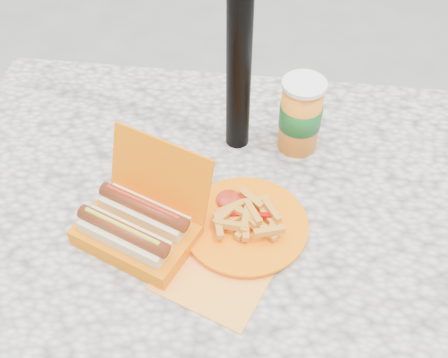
# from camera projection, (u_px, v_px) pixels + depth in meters

# --- Properties ---
(picnic_table) EXTENTS (1.20, 0.80, 0.75)m
(picnic_table) POSITION_uv_depth(u_px,v_px,m) (228.00, 228.00, 1.20)
(picnic_table) COLOR beige
(picnic_table) RESTS_ON ground
(hotdog_box) EXTENTS (0.26, 0.25, 0.17)m
(hotdog_box) POSITION_uv_depth(u_px,v_px,m) (138.00, 225.00, 1.02)
(hotdog_box) COLOR #FF7000
(hotdog_box) RESTS_ON picnic_table
(fries_plate) EXTENTS (0.28, 0.34, 0.05)m
(fries_plate) POSITION_uv_depth(u_px,v_px,m) (243.00, 227.00, 1.05)
(fries_plate) COLOR #FF9D30
(fries_plate) RESTS_ON picnic_table
(soda_cup) EXTENTS (0.09, 0.09, 0.17)m
(soda_cup) POSITION_uv_depth(u_px,v_px,m) (300.00, 115.00, 1.16)
(soda_cup) COLOR orange
(soda_cup) RESTS_ON picnic_table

